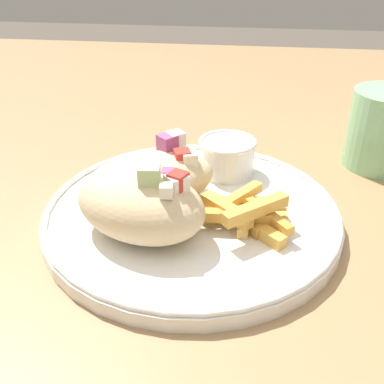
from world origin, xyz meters
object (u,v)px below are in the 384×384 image
at_px(plate, 192,213).
at_px(pita_sandwich_far, 151,179).
at_px(water_glass, 383,133).
at_px(pita_sandwich_near, 141,204).
at_px(fries_pile, 242,212).
at_px(sauce_ramekin, 227,154).

distance_m(plate, pita_sandwich_far, 0.05).
bearing_deg(plate, water_glass, 35.98).
bearing_deg(pita_sandwich_far, plate, -41.33).
bearing_deg(pita_sandwich_near, pita_sandwich_far, 113.31).
bearing_deg(fries_pile, plate, 163.04).
height_order(pita_sandwich_near, sauce_ramekin, pita_sandwich_near).
distance_m(pita_sandwich_far, water_glass, 0.29).
relative_size(pita_sandwich_far, water_glass, 1.63).
distance_m(pita_sandwich_far, sauce_ramekin, 0.10).
bearing_deg(sauce_ramekin, pita_sandwich_far, -134.39).
xyz_separation_m(fries_pile, water_glass, (0.16, 0.17, 0.02)).
relative_size(pita_sandwich_near, pita_sandwich_far, 0.95).
xyz_separation_m(plate, pita_sandwich_far, (-0.04, 0.01, 0.03)).
bearing_deg(plate, pita_sandwich_far, 167.05).
xyz_separation_m(pita_sandwich_near, pita_sandwich_far, (-0.00, 0.05, -0.00)).
height_order(plate, pita_sandwich_near, pita_sandwich_near).
bearing_deg(pita_sandwich_far, fries_pile, -43.52).
xyz_separation_m(pita_sandwich_near, water_glass, (0.25, 0.20, -0.00)).
xyz_separation_m(fries_pile, sauce_ramekin, (-0.02, 0.10, 0.01)).
height_order(pita_sandwich_far, sauce_ramekin, pita_sandwich_far).
bearing_deg(pita_sandwich_near, water_glass, 59.09).
height_order(fries_pile, water_glass, water_glass).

